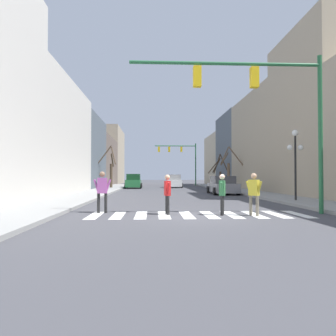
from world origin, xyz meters
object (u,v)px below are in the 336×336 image
at_px(street_lamp_right_corner, 295,150).
at_px(car_parked_left_near, 174,182).
at_px(traffic_signal_near, 265,97).
at_px(pedestrian_on_left_sidewalk, 222,191).
at_px(street_tree_right_mid, 111,169).
at_px(car_parked_right_near, 223,186).
at_px(car_parked_left_far, 134,182).
at_px(street_tree_right_near, 219,171).
at_px(pedestrian_near_right_corner, 254,191).
at_px(street_tree_left_mid, 229,169).
at_px(traffic_signal_far, 181,154).
at_px(pedestrian_on_right_sidewalk, 167,191).
at_px(pedestrian_crossing_street, 102,188).

height_order(street_lamp_right_corner, car_parked_left_near, street_lamp_right_corner).
height_order(traffic_signal_near, pedestrian_on_left_sidewalk, traffic_signal_near).
bearing_deg(pedestrian_on_left_sidewalk, traffic_signal_near, -62.81).
bearing_deg(street_tree_right_mid, car_parked_right_near, -48.39).
relative_size(car_parked_left_far, pedestrian_on_left_sidewalk, 2.83).
bearing_deg(street_tree_right_near, pedestrian_near_right_corner, -99.16).
relative_size(pedestrian_near_right_corner, street_tree_left_mid, 0.34).
bearing_deg(street_tree_right_mid, pedestrian_on_left_sidewalk, -73.93).
distance_m(traffic_signal_far, street_lamp_right_corner, 33.67).
relative_size(car_parked_right_near, street_tree_right_mid, 0.95).
relative_size(traffic_signal_far, pedestrian_on_left_sidewalk, 4.19).
bearing_deg(pedestrian_on_left_sidewalk, street_tree_right_near, 7.65).
relative_size(pedestrian_on_left_sidewalk, street_tree_left_mid, 0.33).
height_order(car_parked_left_far, pedestrian_on_left_sidewalk, car_parked_left_far).
bearing_deg(car_parked_left_far, pedestrian_on_left_sidewalk, -169.86).
xyz_separation_m(car_parked_left_far, pedestrian_on_right_sidewalk, (2.97, -28.40, 0.11)).
relative_size(traffic_signal_far, pedestrian_near_right_corner, 4.08).
height_order(street_lamp_right_corner, street_tree_left_mid, street_tree_left_mid).
bearing_deg(traffic_signal_near, car_parked_left_near, 93.27).
xyz_separation_m(pedestrian_near_right_corner, street_tree_right_mid, (-9.00, 27.45, 1.42)).
relative_size(pedestrian_crossing_street, pedestrian_near_right_corner, 1.05).
height_order(car_parked_right_near, street_tree_left_mid, street_tree_left_mid).
distance_m(traffic_signal_near, pedestrian_near_right_corner, 3.90).
bearing_deg(pedestrian_crossing_street, car_parked_left_near, -103.83).
bearing_deg(street_tree_left_mid, car_parked_left_far, 158.75).
xyz_separation_m(street_tree_right_near, street_tree_right_mid, (-13.98, -3.40, 0.18)).
relative_size(street_lamp_right_corner, pedestrian_on_right_sidewalk, 2.56).
distance_m(traffic_signal_near, car_parked_left_far, 29.52).
xyz_separation_m(pedestrian_on_right_sidewalk, street_tree_left_mid, (8.18, 24.06, 1.36)).
height_order(traffic_signal_near, street_tree_left_mid, traffic_signal_near).
distance_m(car_parked_left_near, pedestrian_on_left_sidewalk, 30.71).
height_order(pedestrian_on_left_sidewalk, street_tree_left_mid, street_tree_left_mid).
bearing_deg(car_parked_left_near, street_tree_left_mid, -137.02).
distance_m(traffic_signal_far, car_parked_left_far, 13.19).
relative_size(traffic_signal_far, car_parked_left_far, 1.48).
relative_size(pedestrian_on_right_sidewalk, street_tree_right_near, 0.36).
xyz_separation_m(traffic_signal_far, car_parked_left_near, (-1.69, -8.41, -4.19)).
xyz_separation_m(traffic_signal_near, pedestrian_near_right_corner, (-0.65, -0.55, -3.81)).
xyz_separation_m(traffic_signal_near, pedestrian_on_left_sidewalk, (-1.83, -0.26, -3.83)).
bearing_deg(pedestrian_on_right_sidewalk, traffic_signal_far, 166.04).
distance_m(traffic_signal_near, car_parked_left_near, 30.75).
height_order(traffic_signal_near, pedestrian_near_right_corner, traffic_signal_near).
xyz_separation_m(street_lamp_right_corner, car_parked_left_far, (-10.63, 22.96, -2.21)).
distance_m(traffic_signal_far, pedestrian_on_right_sidewalk, 39.25).
xyz_separation_m(traffic_signal_near, pedestrian_crossing_street, (-6.68, 0.72, -3.76)).
bearing_deg(street_tree_right_mid, street_tree_left_mid, -11.53).
height_order(car_parked_right_near, car_parked_left_near, car_parked_left_near).
distance_m(street_lamp_right_corner, pedestrian_crossing_street, 11.56).
distance_m(traffic_signal_far, car_parked_right_near, 24.78).
relative_size(car_parked_right_near, pedestrian_on_left_sidewalk, 3.02).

